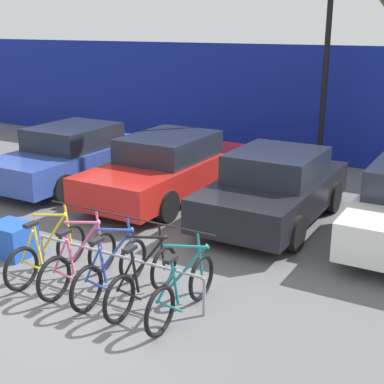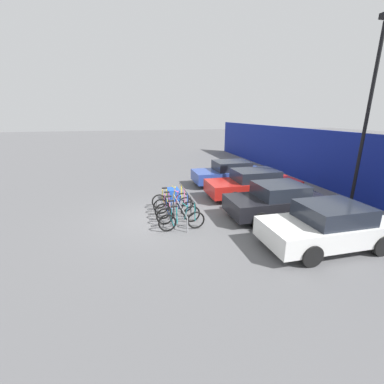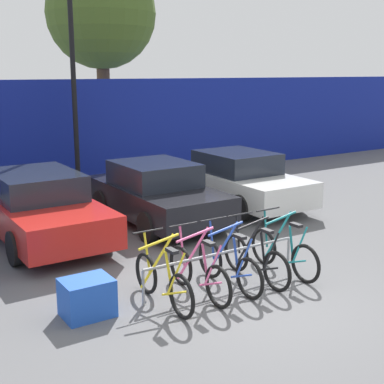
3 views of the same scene
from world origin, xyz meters
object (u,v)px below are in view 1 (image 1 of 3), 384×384
bicycle_yellow (47,253)px  bicycle_blue (111,270)px  cargo_crate (12,239)px  car_black (274,188)px  bicycle_pink (79,262)px  bicycle_teal (182,290)px  lamp_post (330,4)px  bike_rack (116,260)px  car_blue (72,155)px  bicycle_black (143,279)px  car_red (167,167)px

bicycle_yellow → bicycle_blue: same height
bicycle_blue → cargo_crate: bearing=175.5°
car_black → cargo_crate: car_black is taller
bicycle_pink → bicycle_teal: (1.76, 0.00, 0.00)m
lamp_post → cargo_crate: lamp_post is taller
bike_rack → car_blue: 5.81m
bike_rack → bicycle_blue: (0.02, -0.15, -0.10)m
car_blue → cargo_crate: car_blue is taller
car_blue → car_black: bearing=-0.8°
bicycle_blue → bicycle_black: 0.55m
bicycle_blue → cargo_crate: 2.32m
bicycle_black → lamp_post: (-0.01, 7.97, 3.79)m
car_red → cargo_crate: size_ratio=6.53×
bike_rack → car_red: car_red is taller
bicycle_teal → bicycle_blue: bearing=-176.3°
bicycle_teal → cargo_crate: bearing=179.2°
bike_rack → cargo_crate: 2.29m
bicycle_pink → cargo_crate: bicycle_pink is taller
bicycle_black → car_blue: (-4.88, 4.03, 0.31)m
car_black → lamp_post: size_ratio=0.52×
lamp_post → bicycle_pink: bearing=-98.0°
bike_rack → bicycle_black: bearing=-14.6°
bicycle_blue → bicycle_yellow: bearing=-177.7°
bicycle_pink → bicycle_yellow: bearing=-176.3°
bike_rack → bicycle_teal: bicycle_teal is taller
bicycle_teal → bicycle_yellow: bearing=-176.3°
bike_rack → lamp_post: (0.57, 7.83, 3.70)m
bicycle_black → car_red: 4.83m
bicycle_teal → car_blue: size_ratio=0.40×
car_black → car_red: bearing=174.0°
car_blue → car_black: (5.21, -0.07, -0.00)m
bike_rack → car_red: 4.45m
bicycle_black → bicycle_teal: (0.62, 0.00, 0.00)m
bicycle_blue → lamp_post: lamp_post is taller
bicycle_yellow → car_blue: bearing=129.0°
car_red → cargo_crate: bearing=-97.9°
bicycle_teal → bicycle_black: bearing=-176.3°
lamp_post → bicycle_teal: bearing=-85.5°
car_blue → bicycle_black: bearing=-39.5°
lamp_post → car_black: bearing=-85.2°
bicycle_yellow → bicycle_blue: (1.22, 0.00, 0.00)m
bicycle_pink → bicycle_teal: size_ratio=1.00×
bicycle_pink → car_black: bearing=73.4°
bicycle_yellow → car_black: (2.10, 3.96, 0.31)m
car_red → bicycle_teal: bearing=-55.4°
bicycle_pink → car_blue: (-3.75, 4.03, 0.31)m
lamp_post → car_blue: bearing=-141.1°
cargo_crate → bicycle_yellow: bearing=-14.2°
bike_rack → bicycle_black: 0.60m
bicycle_blue → lamp_post: (0.54, 7.97, 3.79)m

